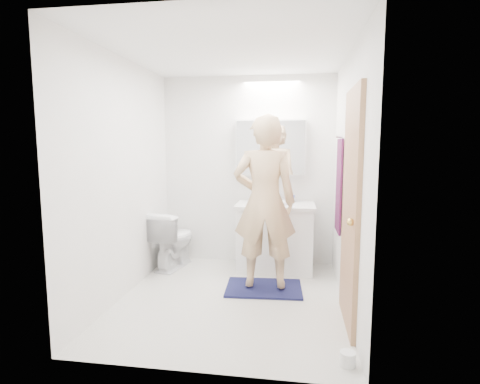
% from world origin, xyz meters
% --- Properties ---
extents(floor, '(2.50, 2.50, 0.00)m').
position_xyz_m(floor, '(0.00, 0.00, 0.00)').
color(floor, silver).
rests_on(floor, ground).
extents(ceiling, '(2.50, 2.50, 0.00)m').
position_xyz_m(ceiling, '(0.00, 0.00, 2.40)').
color(ceiling, white).
rests_on(ceiling, floor).
extents(wall_back, '(2.50, 0.00, 2.50)m').
position_xyz_m(wall_back, '(0.00, 1.25, 1.20)').
color(wall_back, white).
rests_on(wall_back, floor).
extents(wall_front, '(2.50, 0.00, 2.50)m').
position_xyz_m(wall_front, '(0.00, -1.25, 1.20)').
color(wall_front, white).
rests_on(wall_front, floor).
extents(wall_left, '(0.00, 2.50, 2.50)m').
position_xyz_m(wall_left, '(-1.10, 0.00, 1.20)').
color(wall_left, white).
rests_on(wall_left, floor).
extents(wall_right, '(0.00, 2.50, 2.50)m').
position_xyz_m(wall_right, '(1.10, 0.00, 1.20)').
color(wall_right, white).
rests_on(wall_right, floor).
extents(vanity_cabinet, '(0.90, 0.55, 0.78)m').
position_xyz_m(vanity_cabinet, '(0.38, 0.96, 0.39)').
color(vanity_cabinet, white).
rests_on(vanity_cabinet, floor).
extents(countertop, '(0.95, 0.58, 0.04)m').
position_xyz_m(countertop, '(0.38, 0.96, 0.80)').
color(countertop, white).
rests_on(countertop, vanity_cabinet).
extents(sink_basin, '(0.36, 0.36, 0.03)m').
position_xyz_m(sink_basin, '(0.38, 0.99, 0.84)').
color(sink_basin, silver).
rests_on(sink_basin, countertop).
extents(faucet, '(0.02, 0.02, 0.16)m').
position_xyz_m(faucet, '(0.38, 1.19, 0.90)').
color(faucet, silver).
rests_on(faucet, countertop).
extents(medicine_cabinet, '(0.88, 0.14, 0.70)m').
position_xyz_m(medicine_cabinet, '(0.30, 1.18, 1.50)').
color(medicine_cabinet, white).
rests_on(medicine_cabinet, wall_back).
extents(mirror_panel, '(0.84, 0.01, 0.66)m').
position_xyz_m(mirror_panel, '(0.30, 1.10, 1.50)').
color(mirror_panel, silver).
rests_on(mirror_panel, medicine_cabinet).
extents(toilet, '(0.53, 0.77, 0.72)m').
position_xyz_m(toilet, '(-0.90, 0.85, 0.36)').
color(toilet, white).
rests_on(toilet, floor).
extents(bath_rug, '(0.83, 0.60, 0.02)m').
position_xyz_m(bath_rug, '(0.30, 0.29, 0.01)').
color(bath_rug, '#161C44').
rests_on(bath_rug, floor).
extents(person, '(0.68, 0.47, 1.79)m').
position_xyz_m(person, '(0.30, 0.29, 0.94)').
color(person, tan).
rests_on(person, bath_rug).
extents(door, '(0.04, 0.80, 2.00)m').
position_xyz_m(door, '(1.08, -0.35, 1.00)').
color(door, tan).
rests_on(door, wall_right).
extents(door_knob, '(0.06, 0.06, 0.06)m').
position_xyz_m(door_knob, '(1.04, -0.65, 0.95)').
color(door_knob, gold).
rests_on(door_knob, door).
extents(towel, '(0.02, 0.42, 1.00)m').
position_xyz_m(towel, '(1.08, 0.55, 1.10)').
color(towel, '#111336').
rests_on(towel, wall_right).
extents(towel_hook, '(0.07, 0.02, 0.02)m').
position_xyz_m(towel_hook, '(1.07, 0.55, 1.62)').
color(towel_hook, silver).
rests_on(towel_hook, wall_right).
extents(soap_bottle_a, '(0.10, 0.10, 0.21)m').
position_xyz_m(soap_bottle_a, '(0.11, 1.11, 0.93)').
color(soap_bottle_a, beige).
rests_on(soap_bottle_a, countertop).
extents(soap_bottle_b, '(0.10, 0.10, 0.19)m').
position_xyz_m(soap_bottle_b, '(0.19, 1.15, 0.91)').
color(soap_bottle_b, '#517AAE').
rests_on(soap_bottle_b, countertop).
extents(toothbrush_cup, '(0.12, 0.12, 0.09)m').
position_xyz_m(toothbrush_cup, '(0.57, 1.12, 0.86)').
color(toothbrush_cup, '#4457CD').
rests_on(toothbrush_cup, countertop).
extents(toilet_paper_roll, '(0.11, 0.11, 0.10)m').
position_xyz_m(toilet_paper_roll, '(1.00, -1.01, 0.05)').
color(toilet_paper_roll, white).
rests_on(toilet_paper_roll, floor).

